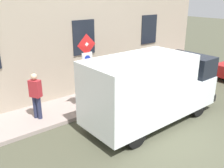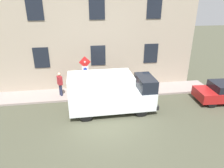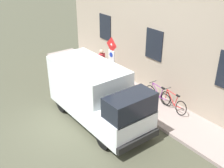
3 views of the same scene
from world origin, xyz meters
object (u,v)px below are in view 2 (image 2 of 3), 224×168
(delivery_van, at_px, (110,92))
(bicycle_red, at_px, (125,83))
(sign_post_stacked, at_px, (85,72))
(pedestrian, at_px, (60,83))
(litter_bin, at_px, (116,89))
(bicycle_purple, at_px, (113,84))

(delivery_van, height_order, bicycle_red, delivery_van)
(sign_post_stacked, bearing_deg, delivery_van, -143.47)
(sign_post_stacked, height_order, pedestrian, sign_post_stacked)
(pedestrian, height_order, litter_bin, pedestrian)
(sign_post_stacked, distance_m, pedestrian, 2.16)
(bicycle_red, bearing_deg, litter_bin, 57.79)
(pedestrian, bearing_deg, sign_post_stacked, -46.30)
(bicycle_purple, xyz_separation_m, litter_bin, (-1.14, -0.02, 0.08))
(pedestrian, bearing_deg, litter_bin, -34.28)
(pedestrian, relative_size, litter_bin, 1.91)
(bicycle_purple, bearing_deg, sign_post_stacked, 33.79)
(bicycle_red, xyz_separation_m, litter_bin, (-1.14, 0.90, 0.08))
(bicycle_purple, distance_m, litter_bin, 1.14)
(delivery_van, bearing_deg, litter_bin, 70.73)
(delivery_van, bearing_deg, bicycle_red, 62.94)
(delivery_van, height_order, litter_bin, delivery_van)
(pedestrian, bearing_deg, bicycle_red, -19.50)
(sign_post_stacked, bearing_deg, bicycle_red, -67.04)
(bicycle_purple, height_order, pedestrian, pedestrian)
(sign_post_stacked, relative_size, bicycle_red, 1.67)
(bicycle_purple, relative_size, litter_bin, 1.91)
(bicycle_purple, distance_m, pedestrian, 3.99)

